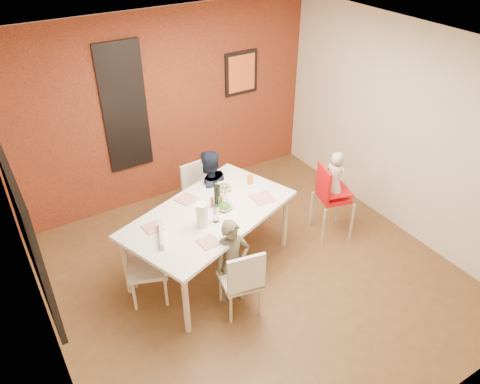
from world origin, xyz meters
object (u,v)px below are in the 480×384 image
child_far (209,194)px  paper_towel_roll (202,215)px  child_near (232,263)px  chair_left (154,262)px  wine_bottle (217,196)px  toddler (335,175)px  dining_table (210,217)px  chair_near (243,279)px  high_chair (331,195)px  chair_far (200,192)px

child_far → paper_towel_roll: 1.02m
paper_towel_roll → child_near: bearing=-72.5°
chair_left → wine_bottle: bearing=121.0°
toddler → child_near: bearing=81.5°
dining_table → chair_near: (-0.07, -0.83, -0.26)m
high_chair → child_near: bearing=118.0°
high_chair → toddler: bearing=-100.8°
dining_table → child_far: 0.72m
chair_left → wine_bottle: (0.89, 0.16, 0.46)m
high_chair → wine_bottle: 1.57m
child_far → wine_bottle: (-0.19, -0.57, 0.36)m
toddler → high_chair: bearing=43.3°
chair_left → toddler: toddler is taller
chair_far → child_far: size_ratio=0.75×
chair_far → wine_bottle: 0.95m
dining_table → paper_towel_roll: 0.33m
child_near → toddler: toddler is taller
child_near → wine_bottle: wine_bottle is taller
high_chair → toddler: 0.30m
dining_table → toddler: 1.70m
high_chair → child_near: child_near is taller
dining_table → chair_near: 0.87m
chair_near → high_chair: bearing=-149.5°
chair_left → paper_towel_roll: size_ratio=3.21×
chair_far → wine_bottle: (-0.18, -0.81, 0.46)m
dining_table → chair_near: chair_near is taller
chair_far → child_far: child_far is taller
dining_table → child_near: size_ratio=2.09×
dining_table → high_chair: high_chair is taller
child_far → toddler: toddler is taller
dining_table → toddler: (1.67, -0.24, 0.17)m
chair_left → toddler: bearing=107.5°
wine_bottle → child_near: bearing=-106.4°
chair_near → child_near: (0.02, 0.24, 0.04)m
chair_far → toddler: 1.79m
chair_near → toddler: (1.74, 0.59, 0.43)m
paper_towel_roll → high_chair: bearing=-1.6°
child_near → child_far: size_ratio=0.88×
child_far → high_chair: bearing=144.0°
toddler → paper_towel_roll: toddler is taller
child_far → child_near: bearing=69.7°
child_near → child_far: child_far is taller
chair_far → wine_bottle: bearing=-106.8°
chair_near → child_near: size_ratio=0.82×
chair_far → child_far: 0.26m
child_near → chair_left: bearing=155.1°
chair_left → high_chair: size_ratio=0.88×
dining_table → wine_bottle: bearing=23.1°
chair_left → paper_towel_roll: (0.57, -0.08, 0.46)m
toddler → paper_towel_roll: 1.85m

